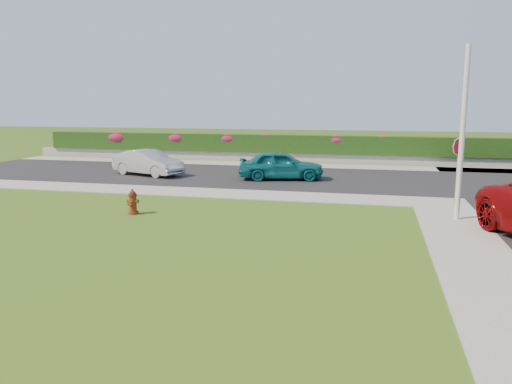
% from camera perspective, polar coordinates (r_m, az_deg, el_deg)
% --- Properties ---
extents(ground, '(120.00, 120.00, 0.00)m').
position_cam_1_polar(ground, '(11.62, -10.70, -8.22)').
color(ground, black).
rests_on(ground, ground).
extents(street_far, '(26.00, 8.00, 0.04)m').
position_cam_1_polar(street_far, '(26.13, -8.24, 2.06)').
color(street_far, black).
rests_on(street_far, ground).
extents(sidewalk_far, '(24.00, 2.00, 0.04)m').
position_cam_1_polar(sidewalk_far, '(22.09, -15.44, 0.34)').
color(sidewalk_far, gray).
rests_on(sidewalk_far, ground).
extents(curb_corner, '(2.00, 2.00, 0.04)m').
position_cam_1_polar(curb_corner, '(19.53, 20.28, -1.17)').
color(curb_corner, gray).
rests_on(curb_corner, ground).
extents(sidewalk_beyond, '(34.00, 2.00, 0.04)m').
position_cam_1_polar(sidewalk_beyond, '(29.79, 2.52, 3.13)').
color(sidewalk_beyond, gray).
rests_on(sidewalk_beyond, ground).
extents(retaining_wall, '(34.00, 0.40, 0.60)m').
position_cam_1_polar(retaining_wall, '(31.23, 3.05, 3.96)').
color(retaining_wall, gray).
rests_on(retaining_wall, ground).
extents(hedge, '(32.00, 0.90, 1.10)m').
position_cam_1_polar(hedge, '(31.25, 3.10, 5.53)').
color(hedge, black).
rests_on(hedge, retaining_wall).
extents(fire_hydrant, '(0.43, 0.40, 0.83)m').
position_cam_1_polar(fire_hydrant, '(16.98, -13.91, -1.16)').
color(fire_hydrant, '#4A160B').
rests_on(fire_hydrant, ground).
extents(sedan_teal, '(4.29, 2.46, 1.37)m').
position_cam_1_polar(sedan_teal, '(23.83, 2.87, 3.09)').
color(sedan_teal, '#0D6168').
rests_on(sedan_teal, street_far).
extents(sedan_silver, '(4.08, 2.53, 1.27)m').
position_cam_1_polar(sedan_silver, '(25.83, -12.23, 3.30)').
color(sedan_silver, '#B0B3B8').
rests_on(sedan_silver, street_far).
extents(utility_pole, '(0.16, 0.16, 5.36)m').
position_cam_1_polar(utility_pole, '(16.57, 22.51, 6.08)').
color(utility_pole, silver).
rests_on(utility_pole, ground).
extents(stop_sign, '(0.49, 0.47, 2.43)m').
position_cam_1_polar(stop_sign, '(19.41, 22.11, 3.94)').
color(stop_sign, slate).
rests_on(stop_sign, ground).
extents(flower_clump_a, '(1.55, 1.00, 0.78)m').
position_cam_1_polar(flower_clump_a, '(34.94, -15.46, 6.06)').
color(flower_clump_a, '#A81C59').
rests_on(flower_clump_a, hedge).
extents(flower_clump_b, '(1.44, 0.93, 0.72)m').
position_cam_1_polar(flower_clump_b, '(33.11, -9.01, 6.13)').
color(flower_clump_b, '#A81C59').
rests_on(flower_clump_b, hedge).
extents(flower_clump_c, '(1.34, 0.86, 0.67)m').
position_cam_1_polar(flower_clump_c, '(31.94, -3.15, 6.14)').
color(flower_clump_c, '#A81C59').
rests_on(flower_clump_c, hedge).
extents(flower_clump_d, '(1.07, 0.69, 0.54)m').
position_cam_1_polar(flower_clump_d, '(31.34, 1.11, 6.17)').
color(flower_clump_d, '#A81C59').
rests_on(flower_clump_d, hedge).
extents(flower_clump_e, '(1.26, 0.81, 0.63)m').
position_cam_1_polar(flower_clump_e, '(30.70, 9.21, 5.89)').
color(flower_clump_e, '#A81C59').
rests_on(flower_clump_e, hedge).
extents(flower_clump_f, '(1.01, 0.65, 0.50)m').
position_cam_1_polar(flower_clump_f, '(30.62, 14.22, 5.80)').
color(flower_clump_f, '#A81C59').
rests_on(flower_clump_f, hedge).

